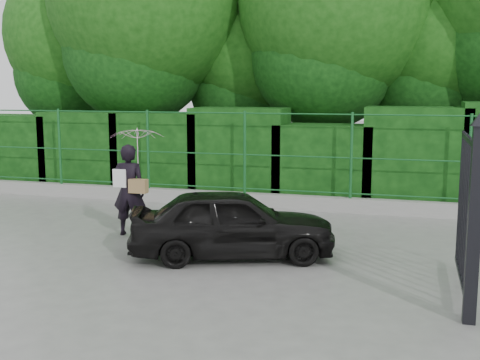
# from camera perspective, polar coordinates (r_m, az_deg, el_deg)

# --- Properties ---
(ground) EXTENTS (80.00, 80.00, 0.00)m
(ground) POSITION_cam_1_polar(r_m,az_deg,el_deg) (9.33, -9.51, -7.55)
(ground) COLOR gray
(kerb) EXTENTS (14.00, 0.25, 0.30)m
(kerb) POSITION_cam_1_polar(r_m,az_deg,el_deg) (13.38, -1.20, -1.78)
(kerb) COLOR #9E9E99
(kerb) RESTS_ON ground
(fence) EXTENTS (14.13, 0.06, 1.80)m
(fence) POSITION_cam_1_polar(r_m,az_deg,el_deg) (13.17, -0.29, 2.67)
(fence) COLOR #175825
(fence) RESTS_ON kerb
(hedge) EXTENTS (14.20, 1.20, 2.30)m
(hedge) POSITION_cam_1_polar(r_m,az_deg,el_deg) (14.15, 0.76, 2.38)
(hedge) COLOR black
(hedge) RESTS_ON ground
(trees) EXTENTS (17.10, 6.15, 8.08)m
(trees) POSITION_cam_1_polar(r_m,az_deg,el_deg) (16.16, 6.33, 15.90)
(trees) COLOR black
(trees) RESTS_ON ground
(gate) EXTENTS (0.22, 2.33, 2.36)m
(gate) POSITION_cam_1_polar(r_m,az_deg,el_deg) (7.50, 21.05, -2.72)
(gate) COLOR black
(gate) RESTS_ON ground
(woman) EXTENTS (0.94, 0.95, 1.92)m
(woman) POSITION_cam_1_polar(r_m,az_deg,el_deg) (10.70, -9.98, 1.45)
(woman) COLOR black
(woman) RESTS_ON ground
(car) EXTENTS (3.39, 2.24, 1.07)m
(car) POSITION_cam_1_polar(r_m,az_deg,el_deg) (9.28, -0.72, -4.10)
(car) COLOR black
(car) RESTS_ON ground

